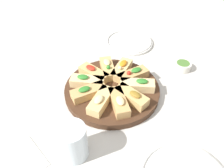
{
  "coord_description": "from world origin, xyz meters",
  "views": [
    {
      "loc": [
        0.46,
        -0.28,
        0.53
      ],
      "look_at": [
        0.0,
        0.0,
        0.04
      ],
      "focal_mm": 35.0,
      "sensor_mm": 36.0,
      "label": 1
    }
  ],
  "objects_px": {
    "serving_board": "(112,90)",
    "water_glass": "(73,142)",
    "napkin_stack": "(21,161)",
    "plate_left": "(129,42)",
    "dipping_bowl": "(183,66)"
  },
  "relations": [
    {
      "from": "plate_left",
      "to": "napkin_stack",
      "type": "height_order",
      "value": "plate_left"
    },
    {
      "from": "plate_left",
      "to": "napkin_stack",
      "type": "distance_m",
      "value": 0.65
    },
    {
      "from": "serving_board",
      "to": "napkin_stack",
      "type": "relative_size",
      "value": 2.76
    },
    {
      "from": "plate_left",
      "to": "dipping_bowl",
      "type": "distance_m",
      "value": 0.27
    },
    {
      "from": "serving_board",
      "to": "water_glass",
      "type": "relative_size",
      "value": 3.08
    },
    {
      "from": "plate_left",
      "to": "dipping_bowl",
      "type": "bearing_deg",
      "value": 14.69
    },
    {
      "from": "serving_board",
      "to": "plate_left",
      "type": "relative_size",
      "value": 1.51
    },
    {
      "from": "plate_left",
      "to": "serving_board",
      "type": "bearing_deg",
      "value": -44.79
    },
    {
      "from": "plate_left",
      "to": "dipping_bowl",
      "type": "xyz_separation_m",
      "value": [
        0.26,
        0.07,
        0.01
      ]
    },
    {
      "from": "serving_board",
      "to": "plate_left",
      "type": "xyz_separation_m",
      "value": [
        -0.23,
        0.23,
        -0.0
      ]
    },
    {
      "from": "serving_board",
      "to": "dipping_bowl",
      "type": "distance_m",
      "value": 0.3
    },
    {
      "from": "plate_left",
      "to": "water_glass",
      "type": "xyz_separation_m",
      "value": [
        0.38,
        -0.44,
        0.04
      ]
    },
    {
      "from": "plate_left",
      "to": "water_glass",
      "type": "height_order",
      "value": "water_glass"
    },
    {
      "from": "serving_board",
      "to": "water_glass",
      "type": "bearing_deg",
      "value": -54.14
    },
    {
      "from": "plate_left",
      "to": "water_glass",
      "type": "bearing_deg",
      "value": -48.87
    }
  ]
}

